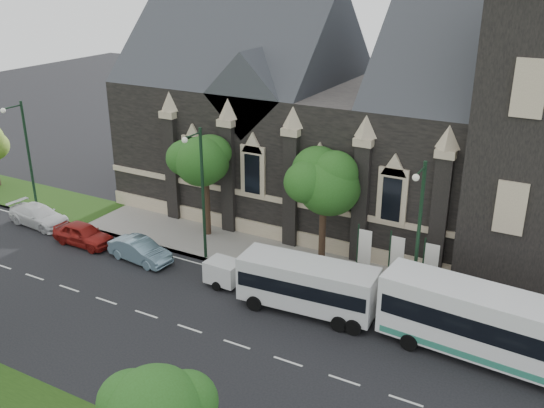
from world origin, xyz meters
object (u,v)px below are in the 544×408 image
Objects in this scene: banner_flag_left at (362,250)px; car_far_red at (83,234)px; tree_walk_right at (329,179)px; street_lamp_mid at (201,188)px; tree_park_east at (168,397)px; street_lamp_far at (26,153)px; box_trailer at (224,272)px; sedan at (140,250)px; shuttle_bus at (308,284)px; car_far_white at (39,216)px; tour_coach at (510,331)px; banner_flag_center at (394,257)px; tree_walk_left at (209,159)px; banner_flag_right at (428,265)px; street_lamp_near at (418,232)px.

car_far_red is (-19.03, -3.97, -1.59)m from banner_flag_left.
tree_walk_right is 8.10m from street_lamp_mid.
street_lamp_far is at bearing 147.90° from tree_park_east.
banner_flag_left is 19.51m from car_far_red.
car_far_red is (-8.75, -2.06, -4.32)m from street_lamp_mid.
banner_flag_left is at bearing 4.15° from street_lamp_far.
sedan is at bearing -178.83° from box_trailer.
tree_park_east is 30.90m from street_lamp_far.
shuttle_bus is 5.81m from box_trailer.
tree_walk_right is 23.50m from street_lamp_far.
street_lamp_far is 1.72× the size of car_far_white.
sedan is (-12.37, 0.24, -0.97)m from shuttle_bus.
sedan is at bearing -176.34° from tour_coach.
street_lamp_mid reaches higher than tree_walk_right.
tree_park_east is at bearing -96.57° from banner_flag_center.
street_lamp_mid reaches higher than tree_park_east.
banner_flag_left is at bearing -78.94° from car_far_white.
banner_flag_center is (12.29, 1.91, -2.73)m from street_lamp_mid.
box_trailer is at bearing -89.90° from car_far_red.
banner_flag_left reaches higher than car_far_red.
banner_flag_left is (12.08, -1.70, -3.35)m from tree_walk_left.
car_far_white is (-26.47, -3.09, -1.62)m from banner_flag_center.
tour_coach is 2.76× the size of sedan.
shuttle_bus is at bearing -85.30° from sedan.
tree_walk_left reaches higher than car_far_white.
car_far_white is at bearing -173.81° from banner_flag_right.
street_lamp_far reaches higher than car_far_white.
street_lamp_near is at bearing -28.06° from tree_walk_right.
banner_flag_center is (5.08, -1.71, -3.43)m from tree_walk_right.
car_far_white is (-12.39, -4.79, -4.97)m from tree_walk_left.
street_lamp_mid is at bearing 160.79° from shuttle_bus.
street_lamp_mid is (1.80, -3.61, -0.62)m from tree_walk_left.
tree_walk_left reaches higher than banner_flag_left.
banner_flag_left is 10.04m from tour_coach.
banner_flag_center is at bearing 83.43° from tree_park_east.
street_lamp_far is at bearing 60.82° from car_far_white.
box_trailer is (-11.00, -2.16, -4.20)m from street_lamp_near.
tree_park_east is at bearing -118.15° from car_far_white.
street_lamp_far is 4.86m from car_far_white.
box_trailer is 0.66× the size of sedan.
banner_flag_center is (2.11, 18.32, -2.24)m from tree_park_east.
banner_flag_center is at bearing -70.01° from sedan.
tour_coach reaches higher than shuttle_bus.
box_trailer is (-5.75, 0.19, -0.82)m from shuttle_bus.
tree_park_east is 17.12m from tour_coach.
street_lamp_far reaches higher than banner_flag_center.
tree_walk_right is 6.36m from banner_flag_center.
box_trailer is 11.75m from car_far_red.
tree_park_east is 1.20× the size of car_far_white.
car_far_red is (-11.75, 0.10, -0.12)m from box_trailer.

